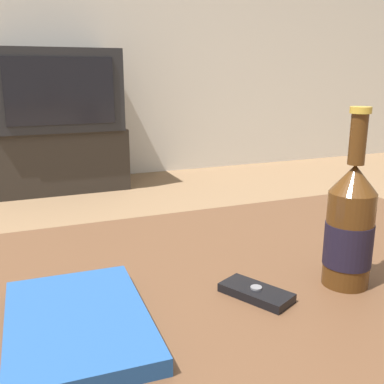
{
  "coord_description": "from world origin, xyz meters",
  "views": [
    {
      "loc": [
        -0.27,
        -0.62,
        0.83
      ],
      "look_at": [
        0.07,
        0.22,
        0.58
      ],
      "focal_mm": 42.0,
      "sensor_mm": 36.0,
      "label": 1
    }
  ],
  "objects_px": {
    "television": "(56,90)",
    "table_book": "(78,323)",
    "cell_phone": "(256,293)",
    "tv_stand": "(61,159)",
    "beer_bottle": "(350,227)"
  },
  "relations": [
    {
      "from": "television",
      "to": "table_book",
      "type": "height_order",
      "value": "television"
    },
    {
      "from": "television",
      "to": "cell_phone",
      "type": "xyz_separation_m",
      "value": [
        0.01,
        -2.78,
        -0.22
      ]
    },
    {
      "from": "cell_phone",
      "to": "table_book",
      "type": "distance_m",
      "value": 0.27
    },
    {
      "from": "tv_stand",
      "to": "beer_bottle",
      "type": "distance_m",
      "value": 2.83
    },
    {
      "from": "tv_stand",
      "to": "table_book",
      "type": "height_order",
      "value": "table_book"
    },
    {
      "from": "tv_stand",
      "to": "beer_bottle",
      "type": "bearing_deg",
      "value": -86.62
    },
    {
      "from": "beer_bottle",
      "to": "table_book",
      "type": "distance_m",
      "value": 0.44
    },
    {
      "from": "tv_stand",
      "to": "television",
      "type": "xyz_separation_m",
      "value": [
        -0.0,
        -0.0,
        0.49
      ]
    },
    {
      "from": "tv_stand",
      "to": "table_book",
      "type": "relative_size",
      "value": 3.23
    },
    {
      "from": "beer_bottle",
      "to": "table_book",
      "type": "bearing_deg",
      "value": 176.9
    },
    {
      "from": "tv_stand",
      "to": "beer_bottle",
      "type": "relative_size",
      "value": 3.1
    },
    {
      "from": "television",
      "to": "beer_bottle",
      "type": "distance_m",
      "value": 2.81
    },
    {
      "from": "television",
      "to": "tv_stand",
      "type": "bearing_deg",
      "value": 90.0
    },
    {
      "from": "table_book",
      "to": "television",
      "type": "bearing_deg",
      "value": 86.43
    },
    {
      "from": "television",
      "to": "beer_bottle",
      "type": "xyz_separation_m",
      "value": [
        0.17,
        -2.8,
        -0.13
      ]
    }
  ]
}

